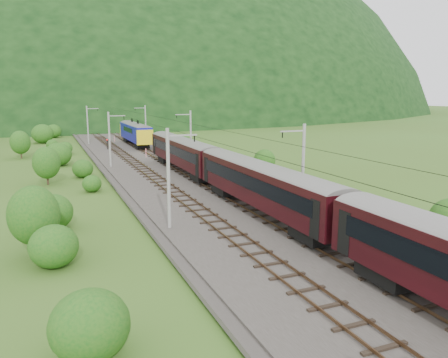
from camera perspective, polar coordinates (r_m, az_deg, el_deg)
name	(u,v)px	position (r m, az deg, el deg)	size (l,w,h in m)	color
ground	(240,223)	(37.75, 2.06, -5.70)	(600.00, 600.00, 0.00)	#3C571B
railbed	(201,196)	(46.67, -3.05, -2.23)	(14.00, 220.00, 0.30)	#38332D
track_left	(179,196)	(45.90, -5.88, -2.22)	(2.40, 220.00, 0.27)	brown
track_right	(222,192)	(47.45, -0.32, -1.71)	(2.40, 220.00, 0.27)	brown
catenary_left	(110,138)	(65.76, -14.66, 5.18)	(2.54, 192.28, 8.00)	gray
catenary_right	(190,135)	(68.51, -4.43, 5.74)	(2.54, 192.28, 8.00)	gray
overhead_wires	(200,131)	(45.57, -3.15, 6.31)	(4.83, 198.00, 0.03)	black
mountain_main	(67,111)	(293.42, -19.79, 8.39)	(504.00, 360.00, 244.00)	black
train	(262,178)	(38.40, 5.00, 0.16)	(3.09, 124.18, 5.39)	black
hazard_post_near	(114,139)	(99.57, -14.12, 5.07)	(0.14, 0.14, 1.29)	red
hazard_post_far	(146,153)	(74.76, -10.16, 3.39)	(0.16, 0.16, 1.49)	red
signal	(107,143)	(86.68, -15.01, 4.52)	(0.22, 0.22, 1.99)	black
vegetation_left	(55,171)	(53.13, -21.18, 0.93)	(11.53, 146.03, 6.38)	#175216
vegetation_right	(301,176)	(52.10, 9.98, 0.39)	(5.36, 94.67, 2.99)	#175216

